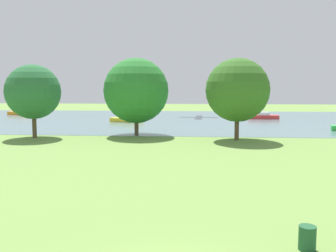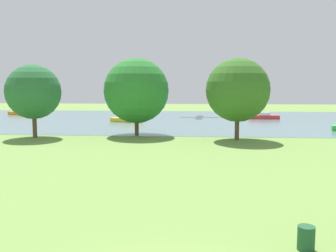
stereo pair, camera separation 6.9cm
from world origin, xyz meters
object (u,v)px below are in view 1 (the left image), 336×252
at_px(tree_east_near, 237,90).
at_px(tree_mid_shore, 136,91).
at_px(sailboat_yellow, 126,119).
at_px(sailboat_red, 263,116).
at_px(tree_east_far, 33,92).
at_px(sailboat_orange, 20,112).
at_px(litter_bin, 307,238).

bearing_deg(tree_east_near, tree_mid_shore, 164.70).
bearing_deg(sailboat_yellow, sailboat_red, 17.92).
relative_size(tree_east_far, tree_east_near, 0.93).
height_order(tree_east_far, tree_east_near, tree_east_near).
height_order(sailboat_red, sailboat_orange, sailboat_orange).
height_order(litter_bin, tree_east_near, tree_east_near).
bearing_deg(tree_east_far, tree_mid_shore, 15.22).
distance_m(sailboat_red, sailboat_orange, 43.69).
height_order(sailboat_orange, tree_mid_shore, tree_mid_shore).
height_order(sailboat_red, tree_east_near, tree_east_near).
bearing_deg(sailboat_red, tree_mid_shore, -129.03).
height_order(litter_bin, tree_east_far, tree_east_far).
height_order(litter_bin, tree_mid_shore, tree_mid_shore).
bearing_deg(tree_east_near, sailboat_orange, 141.31).
xyz_separation_m(sailboat_yellow, tree_east_near, (14.41, -17.35, 4.46)).
distance_m(sailboat_yellow, tree_east_far, 18.87).
relative_size(sailboat_orange, tree_mid_shore, 0.92).
relative_size(litter_bin, sailboat_yellow, 0.11).
height_order(sailboat_yellow, tree_east_far, sailboat_yellow).
relative_size(sailboat_red, tree_mid_shore, 0.61).
bearing_deg(sailboat_orange, tree_mid_shore, -45.38).
xyz_separation_m(sailboat_red, tree_east_near, (-6.78, -24.20, 4.49)).
relative_size(sailboat_yellow, sailboat_red, 1.48).
bearing_deg(sailboat_orange, sailboat_yellow, -28.34).
xyz_separation_m(tree_mid_shore, tree_east_near, (10.51, -2.87, 0.11)).
height_order(litter_bin, sailboat_red, sailboat_red).
height_order(sailboat_red, tree_mid_shore, tree_mid_shore).
bearing_deg(sailboat_red, tree_east_far, -138.78).
distance_m(sailboat_red, tree_east_far, 36.83).
distance_m(sailboat_red, tree_east_near, 25.53).
distance_m(litter_bin, sailboat_red, 49.80).
xyz_separation_m(litter_bin, tree_east_far, (-20.44, 25.18, 4.33)).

